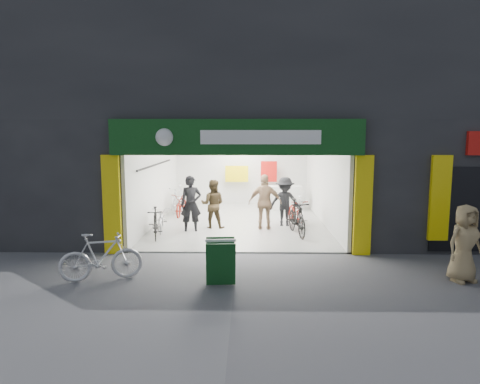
{
  "coord_description": "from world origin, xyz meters",
  "views": [
    {
      "loc": [
        0.28,
        -10.96,
        3.14
      ],
      "look_at": [
        0.06,
        1.5,
        1.43
      ],
      "focal_mm": 32.0,
      "sensor_mm": 36.0,
      "label": 1
    }
  ],
  "objects_px": {
    "bike_right_front": "(297,218)",
    "sandwich_board": "(221,261)",
    "bike_left_front": "(161,219)",
    "parked_bike": "(101,257)",
    "pedestrian_near": "(465,243)"
  },
  "relations": [
    {
      "from": "pedestrian_near",
      "to": "sandwich_board",
      "type": "height_order",
      "value": "pedestrian_near"
    },
    {
      "from": "bike_left_front",
      "to": "sandwich_board",
      "type": "height_order",
      "value": "sandwich_board"
    },
    {
      "from": "bike_right_front",
      "to": "parked_bike",
      "type": "distance_m",
      "value": 6.24
    },
    {
      "from": "bike_right_front",
      "to": "parked_bike",
      "type": "height_order",
      "value": "bike_right_front"
    },
    {
      "from": "bike_right_front",
      "to": "sandwich_board",
      "type": "xyz_separation_m",
      "value": [
        -2.08,
        -4.38,
        -0.04
      ]
    },
    {
      "from": "bike_left_front",
      "to": "bike_right_front",
      "type": "relative_size",
      "value": 0.85
    },
    {
      "from": "bike_left_front",
      "to": "pedestrian_near",
      "type": "bearing_deg",
      "value": -42.02
    },
    {
      "from": "bike_right_front",
      "to": "sandwich_board",
      "type": "height_order",
      "value": "bike_right_front"
    },
    {
      "from": "bike_left_front",
      "to": "sandwich_board",
      "type": "bearing_deg",
      "value": -75.72
    },
    {
      "from": "bike_left_front",
      "to": "bike_right_front",
      "type": "bearing_deg",
      "value": -16.88
    },
    {
      "from": "bike_right_front",
      "to": "sandwich_board",
      "type": "relative_size",
      "value": 1.99
    },
    {
      "from": "bike_left_front",
      "to": "bike_right_front",
      "type": "height_order",
      "value": "bike_right_front"
    },
    {
      "from": "bike_right_front",
      "to": "pedestrian_near",
      "type": "xyz_separation_m",
      "value": [
        3.09,
        -4.08,
        0.27
      ]
    },
    {
      "from": "bike_left_front",
      "to": "parked_bike",
      "type": "xyz_separation_m",
      "value": [
        -0.36,
        -4.66,
        0.1
      ]
    },
    {
      "from": "bike_right_front",
      "to": "sandwich_board",
      "type": "distance_m",
      "value": 4.85
    }
  ]
}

